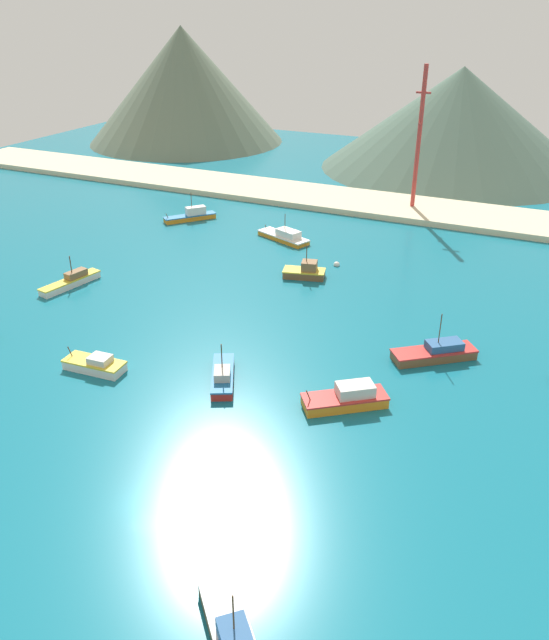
# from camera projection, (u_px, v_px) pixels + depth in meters

# --- Properties ---
(ground) EXTENTS (260.00, 280.00, 0.50)m
(ground) POSITION_uv_depth(u_px,v_px,m) (283.00, 353.00, 80.36)
(ground) COLOR #146B7F
(fishing_boat_0) EXTENTS (3.88, 10.79, 4.89)m
(fishing_boat_0) POSITION_uv_depth(u_px,v_px,m) (71.00, 281.00, 98.33)
(fishing_boat_0) COLOR silver
(fishing_boat_0) RESTS_ON ground
(fishing_boat_4) EXTENTS (11.40, 7.09, 5.13)m
(fishing_boat_4) POSITION_uv_depth(u_px,v_px,m) (285.00, 236.00, 117.05)
(fishing_boat_4) COLOR orange
(fishing_boat_4) RESTS_ON ground
(fishing_boat_6) EXTENTS (8.57, 9.70, 5.64)m
(fishing_boat_6) POSITION_uv_depth(u_px,v_px,m) (192.00, 215.00, 127.93)
(fishing_boat_6) COLOR orange
(fishing_boat_6) RESTS_ON ground
(fishing_boat_8) EXTENTS (10.27, 8.96, 6.19)m
(fishing_boat_8) POSITION_uv_depth(u_px,v_px,m) (436.00, 352.00, 78.29)
(fishing_boat_8) COLOR brown
(fishing_boat_8) RESTS_ON ground
(fishing_boat_10) EXTENTS (7.78, 3.36, 2.53)m
(fishing_boat_10) POSITION_uv_depth(u_px,v_px,m) (95.00, 364.00, 75.84)
(fishing_boat_10) COLOR silver
(fishing_boat_10) RESTS_ON ground
(fishing_boat_11) EXTENTS (7.27, 4.71, 5.42)m
(fishing_boat_11) POSITION_uv_depth(u_px,v_px,m) (305.00, 272.00, 101.33)
(fishing_boat_11) COLOR brown
(fishing_boat_11) RESTS_ON ground
(fishing_boat_13) EXTENTS (6.26, 9.00, 5.22)m
(fishing_boat_13) POSITION_uv_depth(u_px,v_px,m) (223.00, 376.00, 73.59)
(fishing_boat_13) COLOR red
(fishing_boat_13) RESTS_ON ground
(fishing_boat_14) EXTENTS (9.44, 8.20, 2.62)m
(fishing_boat_14) POSITION_uv_depth(u_px,v_px,m) (347.00, 398.00, 69.13)
(fishing_boat_14) COLOR orange
(fishing_boat_14) RESTS_ON ground
(buoy_1) EXTENTS (1.05, 1.05, 1.05)m
(buoy_1) POSITION_uv_depth(u_px,v_px,m) (337.00, 265.00, 106.12)
(buoy_1) COLOR silver
(buoy_1) RESTS_ON ground
(beach_strip) EXTENTS (247.00, 17.23, 1.20)m
(beach_strip) POSITION_uv_depth(u_px,v_px,m) (411.00, 209.00, 133.24)
(beach_strip) COLOR beige
(beach_strip) RESTS_ON ground
(hill_west) EXTENTS (60.57, 60.57, 33.60)m
(hill_west) POSITION_uv_depth(u_px,v_px,m) (184.00, 85.00, 192.78)
(hill_west) COLOR #60705B
(hill_west) RESTS_ON ground
(hill_central) EXTENTS (69.46, 69.46, 25.50)m
(hill_central) POSITION_uv_depth(u_px,v_px,m) (458.00, 119.00, 161.63)
(hill_central) COLOR #4C6656
(hill_central) RESTS_ON ground
(radio_tower) EXTENTS (2.92, 2.34, 29.24)m
(radio_tower) POSITION_uv_depth(u_px,v_px,m) (419.00, 140.00, 126.74)
(radio_tower) COLOR #B7332D
(radio_tower) RESTS_ON ground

